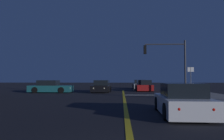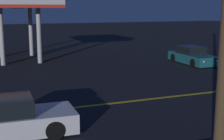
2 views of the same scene
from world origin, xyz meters
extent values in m
cube|color=gold|center=(0.00, 9.70, 0.01)|extent=(0.20, 32.96, 0.01)
cube|color=silver|center=(5.27, 9.70, 0.01)|extent=(0.16, 32.96, 0.01)
cube|color=silver|center=(2.76, 17.89, 0.01)|extent=(5.52, 0.50, 0.01)
cube|color=maroon|center=(2.55, 24.88, 0.44)|extent=(1.90, 4.18, 0.68)
cube|color=black|center=(2.55, 24.63, 1.04)|extent=(1.63, 1.92, 0.60)
cylinder|color=black|center=(1.66, 26.17, 0.32)|extent=(0.22, 0.64, 0.64)
cylinder|color=black|center=(3.43, 26.18, 0.32)|extent=(0.22, 0.64, 0.64)
cylinder|color=black|center=(1.66, 23.59, 0.32)|extent=(0.22, 0.64, 0.64)
cylinder|color=black|center=(3.44, 23.59, 0.32)|extent=(0.22, 0.64, 0.64)
sphere|color=#FFF4CC|center=(1.96, 26.91, 0.52)|extent=(0.18, 0.18, 0.18)
sphere|color=#FFF4CC|center=(3.13, 26.91, 0.52)|extent=(0.18, 0.18, 0.18)
sphere|color=red|center=(1.96, 22.84, 0.52)|extent=(0.14, 0.14, 0.14)
sphere|color=red|center=(3.14, 22.85, 0.52)|extent=(0.14, 0.14, 0.14)
cube|color=silver|center=(2.32, 6.55, 0.44)|extent=(1.95, 4.41, 0.68)
cube|color=black|center=(2.31, 6.29, 1.04)|extent=(1.61, 2.06, 0.60)
cylinder|color=black|center=(1.54, 7.92, 0.32)|extent=(0.24, 0.65, 0.64)
cylinder|color=black|center=(3.21, 7.86, 0.32)|extent=(0.24, 0.65, 0.64)
cylinder|color=black|center=(1.44, 5.23, 0.32)|extent=(0.24, 0.65, 0.64)
cylinder|color=black|center=(3.11, 5.17, 0.32)|extent=(0.24, 0.65, 0.64)
sphere|color=#FFF4CC|center=(1.85, 8.68, 0.52)|extent=(0.18, 0.18, 0.18)
sphere|color=#FFF4CC|center=(2.96, 8.64, 0.52)|extent=(0.18, 0.18, 0.18)
sphere|color=red|center=(1.69, 4.44, 0.52)|extent=(0.14, 0.14, 0.14)
sphere|color=red|center=(2.80, 4.40, 0.52)|extent=(0.14, 0.14, 0.14)
cube|color=#195960|center=(-7.86, 21.06, 0.44)|extent=(4.62, 1.95, 0.68)
cube|color=black|center=(-8.13, 21.07, 1.04)|extent=(2.15, 1.62, 0.60)
cylinder|color=black|center=(-6.42, 21.85, 0.32)|extent=(0.65, 0.24, 0.64)
cylinder|color=black|center=(-6.48, 20.18, 0.32)|extent=(0.65, 0.24, 0.64)
cylinder|color=black|center=(-9.25, 21.95, 0.32)|extent=(0.65, 0.24, 0.64)
cylinder|color=black|center=(-9.30, 20.27, 0.32)|extent=(0.65, 0.24, 0.64)
sphere|color=#FFF4CC|center=(-5.62, 21.55, 0.52)|extent=(0.18, 0.18, 0.18)
sphere|color=#FFF4CC|center=(-5.66, 20.43, 0.52)|extent=(0.18, 0.18, 0.18)
sphere|color=red|center=(-10.07, 21.69, 0.52)|extent=(0.14, 0.14, 0.14)
sphere|color=red|center=(-10.11, 20.58, 0.52)|extent=(0.14, 0.14, 0.14)
cube|color=#B2B5BA|center=(2.46, 30.63, 0.44)|extent=(1.79, 4.18, 0.68)
cube|color=black|center=(2.46, 30.38, 1.04)|extent=(1.54, 1.92, 0.60)
cylinder|color=black|center=(1.62, 31.92, 0.32)|extent=(0.22, 0.64, 0.64)
cylinder|color=black|center=(3.29, 31.92, 0.32)|extent=(0.22, 0.64, 0.64)
cylinder|color=black|center=(1.62, 29.33, 0.32)|extent=(0.22, 0.64, 0.64)
cylinder|color=black|center=(3.29, 29.33, 0.32)|extent=(0.22, 0.64, 0.64)
sphere|color=#FFF4CC|center=(1.90, 32.66, 0.52)|extent=(0.18, 0.18, 0.18)
sphere|color=#FFF4CC|center=(3.01, 32.66, 0.52)|extent=(0.18, 0.18, 0.18)
sphere|color=red|center=(1.90, 28.59, 0.52)|extent=(0.14, 0.14, 0.14)
sphere|color=red|center=(3.01, 28.59, 0.52)|extent=(0.14, 0.14, 0.14)
cube|color=black|center=(-2.45, 22.21, 0.44)|extent=(2.03, 4.24, 0.68)
cube|color=black|center=(-2.44, 22.46, 1.04)|extent=(1.67, 1.99, 0.60)
cylinder|color=black|center=(-1.66, 20.88, 0.32)|extent=(0.25, 0.65, 0.64)
cylinder|color=black|center=(-3.37, 20.97, 0.32)|extent=(0.25, 0.65, 0.64)
cylinder|color=black|center=(-1.53, 23.45, 0.32)|extent=(0.25, 0.65, 0.64)
cylinder|color=black|center=(-3.24, 23.54, 0.32)|extent=(0.25, 0.65, 0.64)
sphere|color=#FFF4CC|center=(-1.98, 20.17, 0.52)|extent=(0.18, 0.18, 0.18)
sphere|color=#FFF4CC|center=(-3.12, 20.22, 0.52)|extent=(0.18, 0.18, 0.18)
sphere|color=red|center=(-1.78, 24.20, 0.52)|extent=(0.14, 0.14, 0.14)
sphere|color=red|center=(-2.92, 24.26, 0.52)|extent=(0.14, 0.14, 0.14)
cylinder|color=#38383D|center=(6.32, 20.19, 2.73)|extent=(0.18, 0.18, 5.46)
cylinder|color=#38383D|center=(4.27, 20.19, 5.06)|extent=(4.09, 0.12, 0.12)
cube|color=black|center=(2.23, 20.19, 4.51)|extent=(0.28, 0.28, 0.90)
sphere|color=red|center=(2.23, 20.19, 4.78)|extent=(0.22, 0.22, 0.22)
sphere|color=#4C2D05|center=(2.23, 20.19, 4.51)|extent=(0.22, 0.22, 0.22)
sphere|color=#0A3814|center=(2.23, 20.19, 4.24)|extent=(0.22, 0.22, 0.22)
cylinder|color=slate|center=(6.02, 17.39, 1.30)|extent=(0.06, 0.06, 2.59)
cube|color=white|center=(6.02, 17.39, 2.34)|extent=(0.56, 0.04, 0.40)
camera|label=1|loc=(-0.21, -3.20, 1.54)|focal=36.33mm
camera|label=2|loc=(13.51, 5.81, 4.30)|focal=52.93mm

